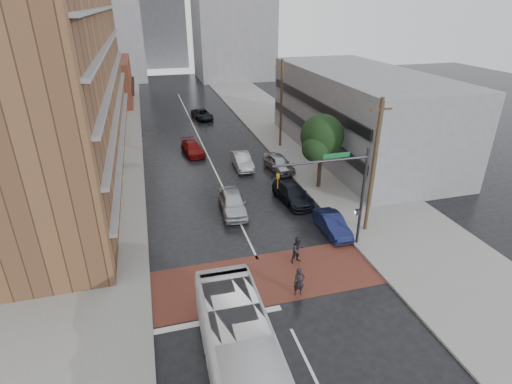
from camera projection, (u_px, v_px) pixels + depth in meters
ground at (269, 283)px, 24.45m from camera, size 160.00×160.00×0.00m
crosswalk at (266, 278)px, 24.88m from camera, size 14.00×5.00×0.02m
sidewalk_west at (100, 159)px, 43.39m from camera, size 9.00×90.00×0.15m
sidewalk_east at (298, 141)px, 48.93m from camera, size 9.00×90.00×0.15m
apartment_block at (44, 21)px, 35.92m from camera, size 10.00×44.00×28.00m
storefront_west at (106, 81)px, 67.01m from camera, size 8.00×16.00×7.00m
building_east at (359, 113)px, 43.88m from camera, size 11.00×26.00×9.00m
distant_tower_center at (160, 17)px, 101.89m from camera, size 12.00×10.00×24.00m
street_tree at (322, 139)px, 34.93m from camera, size 4.20×4.10×6.90m
signal_mast at (344, 186)px, 25.99m from camera, size 6.50×0.30×7.20m
utility_pole_near at (373, 167)px, 27.83m from camera, size 1.60×0.26×10.00m
utility_pole_far at (281, 103)px, 45.22m from camera, size 1.60×0.26×10.00m
transit_bus at (247, 377)px, 16.31m from camera, size 3.04×12.19×3.38m
pedestrian_a at (299, 282)px, 23.08m from camera, size 0.69×0.47×1.82m
pedestrian_b at (298, 250)px, 26.00m from camera, size 1.05×0.89×1.88m
car_travel_a at (233, 203)px, 32.29m from camera, size 2.36×5.17×1.72m
car_travel_b at (242, 161)px, 41.06m from camera, size 1.67×4.64×1.52m
car_travel_c at (193, 148)px, 44.82m from camera, size 2.61×5.00×1.38m
suv_travel at (202, 114)px, 58.33m from camera, size 3.04×5.29×1.39m
car_parked_near at (332, 224)px, 29.47m from camera, size 1.51×4.30×1.41m
car_parked_mid at (293, 194)px, 34.07m from camera, size 2.72×5.39×1.50m
car_parked_far at (279, 163)px, 40.44m from camera, size 2.46×4.91×1.60m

